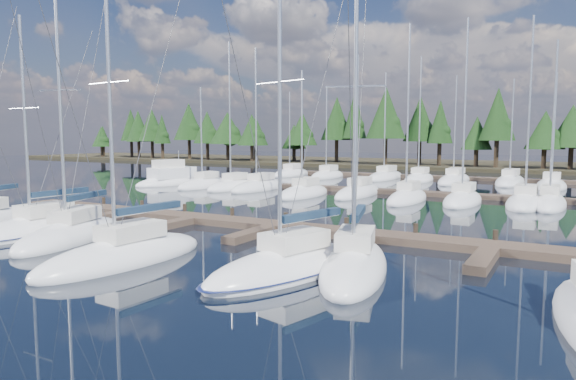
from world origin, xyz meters
The scene contains 12 objects.
ground centered at (0.00, 30.00, 0.00)m, with size 260.00×260.00×0.00m, color black.
far_shore centered at (0.00, 90.00, 0.30)m, with size 220.00×30.00×0.60m, color #2B2517.
main_dock centered at (0.00, 17.36, 0.20)m, with size 44.00×6.13×0.90m.
back_docks centered at (0.00, 49.58, 0.20)m, with size 50.00×21.80×0.40m.
front_sailboat_1 centered at (-11.12, 10.14, 0.27)m, with size 2.99×9.36×12.81m.
front_sailboat_2 centered at (-7.94, 9.86, 0.29)m, with size 5.10×9.00×14.28m.
front_sailboat_3 centered at (-1.83, 7.83, 0.29)m, with size 3.45×8.99×14.09m.
front_sailboat_4 centered at (5.41, 9.66, 0.28)m, with size 5.11×9.17×13.77m.
front_sailboat_5 centered at (7.65, 11.19, 0.29)m, with size 4.80×8.76×13.50m.
back_sailboat_rows centered at (-0.15, 45.71, 0.26)m, with size 42.38×32.63×15.91m.
motor_yacht_left centered at (-25.18, 36.78, 0.52)m, with size 5.22×9.93×4.74m.
tree_line centered at (0.48, 80.17, 7.46)m, with size 185.89×11.66×13.43m.
Camera 1 is at (15.31, -7.93, 5.51)m, focal length 32.00 mm.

